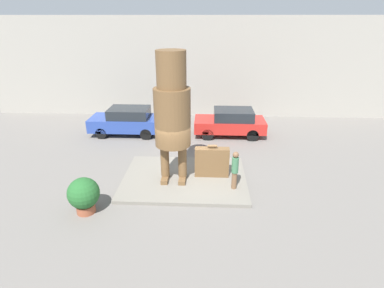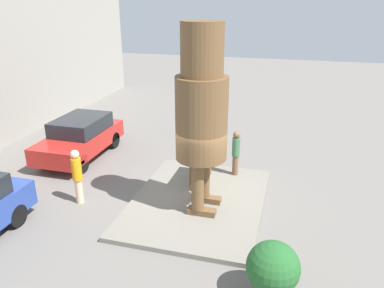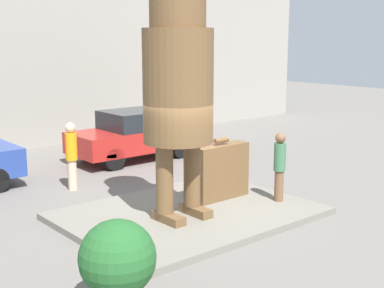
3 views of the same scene
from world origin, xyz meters
name	(u,v)px [view 3 (image 3 of 3)]	position (x,y,z in m)	size (l,w,h in m)	color
ground_plane	(189,217)	(0.00, 0.00, 0.00)	(60.00, 60.00, 0.00)	slate
pedestal	(189,214)	(0.00, 0.00, 0.07)	(5.17, 3.88, 0.14)	slate
building_backdrop	(10,54)	(0.00, 9.33, 3.26)	(28.00, 0.60, 6.52)	gray
statue_figure	(178,70)	(-0.43, -0.19, 3.18)	(1.41, 1.41, 5.20)	brown
giant_suitcase	(221,171)	(1.15, 0.21, 0.78)	(1.43, 0.38, 1.43)	brown
tourist	(280,164)	(2.02, -0.79, 1.00)	(0.27, 0.27, 1.58)	brown
parked_car_red	(136,134)	(2.29, 5.35, 0.82)	(4.02, 1.80, 1.55)	#B2231E
planter_pot	(118,262)	(-3.33, -2.43, 0.72)	(1.10, 1.10, 1.33)	brown
worker_hivis	(71,153)	(-0.91, 3.50, 0.95)	(0.29, 0.29, 1.73)	beige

